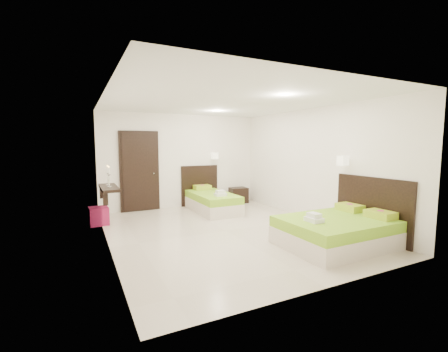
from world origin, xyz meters
name	(u,v)px	position (x,y,z in m)	size (l,w,h in m)	color
floor	(226,231)	(0.00, 0.00, 0.00)	(5.50, 5.50, 0.00)	beige
bed_single	(211,200)	(0.51, 1.90, 0.28)	(1.11, 1.85, 1.53)	beige
bed_double	(339,229)	(1.40, -1.64, 0.28)	(1.86, 1.58, 1.54)	beige
nightstand	(238,195)	(1.70, 2.57, 0.23)	(0.51, 0.46, 0.46)	black
ottoman	(99,216)	(-2.30, 1.68, 0.20)	(0.39, 0.39, 0.39)	maroon
door	(140,172)	(-1.20, 2.70, 1.05)	(1.02, 0.15, 2.14)	black
console_shelf	(108,188)	(-2.08, 1.60, 0.82)	(0.35, 1.20, 0.78)	black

